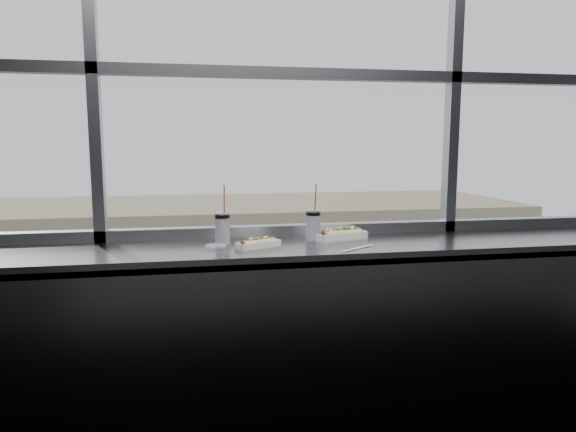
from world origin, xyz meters
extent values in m
plane|color=black|center=(0.00, 1.50, 0.55)|extent=(6.00, 0.00, 6.00)
plane|color=silver|center=(0.00, 1.52, 2.30)|extent=(6.00, 0.00, 6.00)
cube|color=gray|center=(0.00, 1.23, 1.07)|extent=(6.00, 0.55, 0.06)
cube|color=gray|center=(0.00, 0.97, 0.55)|extent=(6.00, 0.04, 1.04)
cube|color=white|center=(-0.19, 1.17, 1.10)|extent=(0.24, 0.16, 0.01)
cube|color=white|center=(-0.19, 1.17, 1.12)|extent=(0.24, 0.16, 0.03)
cylinder|color=#D9BE8A|center=(-0.19, 1.17, 1.12)|extent=(0.18, 0.10, 0.04)
cylinder|color=brown|center=(-0.19, 1.17, 1.14)|extent=(0.18, 0.10, 0.03)
cube|color=white|center=(0.28, 1.30, 1.10)|extent=(0.30, 0.17, 0.01)
cube|color=white|center=(0.28, 1.30, 1.12)|extent=(0.30, 0.17, 0.04)
cylinder|color=#D9BE8A|center=(0.28, 1.30, 1.13)|extent=(0.23, 0.11, 0.05)
cylinder|color=brown|center=(0.28, 1.30, 1.14)|extent=(0.23, 0.10, 0.03)
cylinder|color=white|center=(-0.36, 1.31, 1.18)|extent=(0.08, 0.08, 0.16)
cylinder|color=black|center=(-0.36, 1.31, 1.25)|extent=(0.08, 0.08, 0.02)
cylinder|color=silver|center=(-0.36, 1.31, 1.26)|extent=(0.08, 0.08, 0.01)
cylinder|color=red|center=(-0.35, 1.31, 1.33)|extent=(0.01, 0.04, 0.16)
cylinder|color=white|center=(0.12, 1.33, 1.18)|extent=(0.08, 0.08, 0.16)
cylinder|color=black|center=(0.12, 1.33, 1.25)|extent=(0.08, 0.08, 0.02)
cylinder|color=silver|center=(0.12, 1.33, 1.26)|extent=(0.08, 0.08, 0.01)
cylinder|color=red|center=(0.14, 1.32, 1.33)|extent=(0.01, 0.04, 0.16)
cylinder|color=white|center=(0.29, 1.05, 1.10)|extent=(0.20, 0.14, 0.01)
ellipsoid|color=silver|center=(-0.40, 1.20, 1.11)|extent=(0.10, 0.07, 0.03)
plane|color=#9C9A95|center=(0.00, 45.00, -11.00)|extent=(120.00, 120.00, 0.00)
cube|color=black|center=(0.00, 21.50, -10.97)|extent=(80.00, 10.00, 0.06)
cube|color=#9C9A95|center=(0.00, 29.50, -10.98)|extent=(80.00, 6.00, 0.04)
cube|color=gray|center=(0.00, 39.50, -7.00)|extent=(50.00, 14.00, 8.00)
imported|color=navy|center=(14.13, 17.50, -9.93)|extent=(3.21, 6.31, 2.02)
imported|color=#B63839|center=(3.22, 25.50, -9.98)|extent=(2.64, 5.86, 1.92)
imported|color=silver|center=(7.37, 17.50, -9.88)|extent=(2.93, 6.48, 2.12)
imported|color=#292523|center=(-8.01, 25.50, -9.82)|extent=(3.61, 7.02, 2.24)
imported|color=beige|center=(12.78, 25.50, -9.83)|extent=(3.03, 6.75, 2.22)
imported|color=#66605B|center=(-5.35, 28.47, -9.97)|extent=(0.66, 0.88, 1.99)
imported|color=#66605B|center=(6.61, 29.62, -9.95)|extent=(0.67, 0.90, 2.02)
imported|color=#66605B|center=(7.62, 29.37, -9.86)|extent=(0.73, 0.98, 2.20)
imported|color=#66605B|center=(-2.65, 30.34, -9.90)|extent=(0.94, 0.71, 2.12)
cylinder|color=#47382B|center=(-8.84, 29.50, -9.66)|extent=(0.27, 0.27, 2.68)
sphere|color=#3C5726|center=(-8.84, 29.50, -7.21)|extent=(3.57, 3.57, 3.57)
cylinder|color=#47382B|center=(1.44, 29.50, -9.95)|extent=(0.21, 0.21, 2.09)
sphere|color=#3C5726|center=(1.44, 29.50, -8.04)|extent=(2.79, 2.79, 2.79)
cylinder|color=#47382B|center=(9.69, 29.50, -9.88)|extent=(0.22, 0.22, 2.25)
sphere|color=#3C5726|center=(9.69, 29.50, -7.82)|extent=(2.99, 2.99, 2.99)
camera|label=1|loc=(-0.50, -1.34, 1.62)|focal=32.00mm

